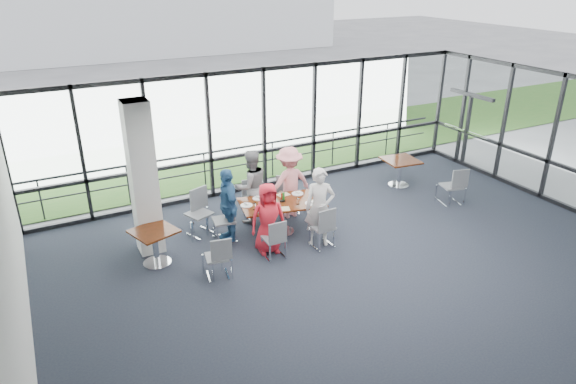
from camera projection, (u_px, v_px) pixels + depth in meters
name	position (u px, v px, depth m)	size (l,w,h in m)	color
floor	(375.00, 275.00, 9.95)	(12.00, 10.00, 0.02)	#1E202E
ceiling	(388.00, 114.00, 8.66)	(12.00, 10.00, 0.04)	silver
wall_left	(13.00, 287.00, 6.76)	(0.10, 10.00, 3.20)	silver
curtain_wall_back	(264.00, 129.00, 13.36)	(12.00, 0.10, 3.20)	white
exit_door	(467.00, 131.00, 15.11)	(0.12, 1.60, 2.10)	black
structural_column	(143.00, 179.00, 10.21)	(0.50, 0.50, 3.20)	silver
apron	(205.00, 137.00, 18.07)	(80.00, 70.00, 0.02)	slate
grass_strip	(225.00, 153.00, 16.43)	(80.00, 5.00, 0.01)	#285D1F
hangar_main	(153.00, 5.00, 36.41)	(24.00, 10.00, 6.00)	white
guard_rail	(256.00, 162.00, 14.29)	(0.06, 0.06, 12.00)	#2D2D33
main_table	(282.00, 207.00, 11.31)	(1.97, 1.31, 0.75)	#3C1B09
side_table_left	(154.00, 236.00, 10.09)	(0.98, 0.98, 0.75)	#3C1B09
side_table_right	(400.00, 164.00, 13.77)	(0.96, 0.96, 0.75)	#3C1B09
diner_near_left	(268.00, 218.00, 10.49)	(0.74, 0.48, 1.52)	red
diner_near_right	(320.00, 207.00, 10.74)	(0.63, 0.46, 1.72)	silver
diner_far_left	(251.00, 187.00, 11.72)	(0.85, 0.52, 1.75)	gray
diner_far_right	(289.00, 182.00, 11.97)	(1.11, 0.57, 1.72)	pink
diner_end	(228.00, 205.00, 10.91)	(0.97, 0.53, 1.66)	#2B5B8D
chair_main_nl	(274.00, 239.00, 10.41)	(0.41, 0.41, 0.84)	slate
chair_main_nr	(322.00, 227.00, 10.80)	(0.45, 0.45, 0.91)	slate
chair_main_fl	(255.00, 200.00, 12.11)	(0.42, 0.42, 0.87)	slate
chair_main_fr	(291.00, 195.00, 12.35)	(0.43, 0.43, 0.87)	slate
chair_main_end	(224.00, 220.00, 11.05)	(0.46, 0.46, 0.94)	slate
chair_spare_la	(217.00, 257.00, 9.74)	(0.42, 0.42, 0.85)	slate
chair_spare_lb	(199.00, 214.00, 11.27)	(0.49, 0.49, 1.00)	slate
chair_spare_r	(451.00, 186.00, 12.78)	(0.46, 0.46, 0.94)	slate
plate_nl	(263.00, 211.00, 10.80)	(0.25, 0.25, 0.01)	white
plate_nr	(311.00, 203.00, 11.16)	(0.27, 0.27, 0.01)	white
plate_fl	(258.00, 198.00, 11.41)	(0.25, 0.25, 0.01)	white
plate_fr	(298.00, 194.00, 11.65)	(0.27, 0.27, 0.01)	white
plate_end	(246.00, 205.00, 11.07)	(0.26, 0.26, 0.01)	white
tumbler_a	(273.00, 204.00, 10.97)	(0.07, 0.07, 0.14)	white
tumbler_b	(298.00, 201.00, 11.12)	(0.07, 0.07, 0.13)	white
tumbler_c	(281.00, 194.00, 11.48)	(0.07, 0.07, 0.13)	white
tumbler_d	(254.00, 206.00, 10.88)	(0.07, 0.07, 0.14)	white
menu_a	(282.00, 209.00, 10.92)	(0.31, 0.22, 0.00)	silver
menu_b	(319.00, 202.00, 11.25)	(0.33, 0.23, 0.00)	silver
menu_c	(283.00, 195.00, 11.60)	(0.28, 0.19, 0.00)	silver
condiment_caddy	(283.00, 201.00, 11.25)	(0.10, 0.07, 0.04)	black
ketchup_bottle	(282.00, 197.00, 11.28)	(0.06, 0.06, 0.18)	maroon
green_bottle	(284.00, 197.00, 11.25)	(0.05, 0.05, 0.20)	#186B1F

